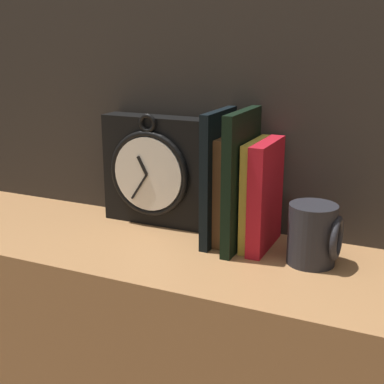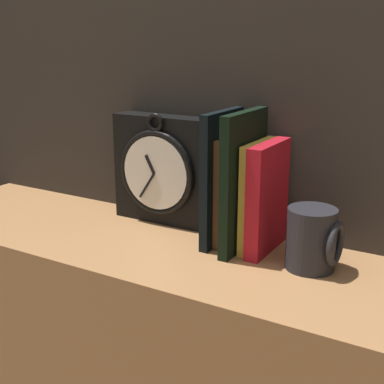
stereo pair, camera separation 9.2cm
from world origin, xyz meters
The scene contains 7 objects.
clock centered at (-0.13, 0.11, 0.85)m, with size 0.22×0.07×0.23m.
book_slot0_black centered at (0.02, 0.08, 0.87)m, with size 0.02×0.14×0.25m.
book_slot1_brown centered at (0.04, 0.09, 0.84)m, with size 0.03×0.12×0.20m.
book_slot2_black centered at (0.07, 0.07, 0.87)m, with size 0.02×0.16×0.25m.
book_slot3_yellow centered at (0.09, 0.08, 0.84)m, with size 0.02×0.12×0.20m.
book_slot4_red centered at (0.11, 0.08, 0.84)m, with size 0.03×0.13×0.20m.
mug centered at (0.21, 0.04, 0.80)m, with size 0.09×0.08×0.10m.
Camera 2 is at (0.45, -0.76, 1.12)m, focal length 50.00 mm.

